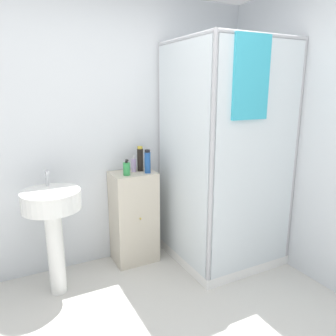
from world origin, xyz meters
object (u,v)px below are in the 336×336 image
soap_dispenser (127,169)px  lotion_bottle_white (134,165)px  shampoo_bottle_blue (147,162)px  shampoo_bottle_tall_black (140,159)px  sink (53,216)px

soap_dispenser → lotion_bottle_white: bearing=42.0°
lotion_bottle_white → shampoo_bottle_blue: bearing=-48.2°
shampoo_bottle_blue → soap_dispenser: bearing=177.1°
soap_dispenser → shampoo_bottle_tall_black: 0.20m
sink → shampoo_bottle_tall_black: 0.95m
soap_dispenser → lotion_bottle_white: size_ratio=0.96×
shampoo_bottle_tall_black → lotion_bottle_white: shampoo_bottle_tall_black is taller
shampoo_bottle_tall_black → shampoo_bottle_blue: size_ratio=1.09×
sink → soap_dispenser: soap_dispenser is taller
soap_dispenser → shampoo_bottle_tall_black: bearing=28.0°
shampoo_bottle_blue → lotion_bottle_white: 0.15m
shampoo_bottle_tall_black → sink: bearing=-164.5°
soap_dispenser → shampoo_bottle_tall_black: size_ratio=0.62×
lotion_bottle_white → shampoo_bottle_tall_black: bearing=-4.1°
sink → shampoo_bottle_blue: (0.89, 0.14, 0.32)m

